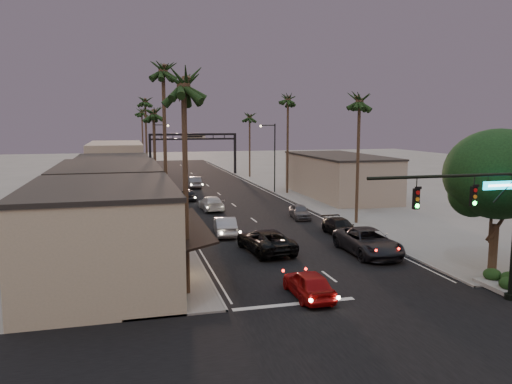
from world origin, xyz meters
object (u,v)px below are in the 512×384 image
palm_lb (163,66)px  palm_la (183,77)px  palm_ld (145,99)px  arch (193,143)px  palm_rb (288,96)px  oncoming_red (308,284)px  palm_ra (360,96)px  palm_far (142,110)px  palm_lc (153,110)px  palm_rc (250,114)px  curbside_black (341,227)px  oncoming_pickup (265,241)px  traffic_signal (485,205)px  streetlight_left (157,149)px  corner_tree (500,178)px  oncoming_silver (225,226)px  streetlight_right (273,152)px  curbside_near (368,242)px

palm_lb → palm_la: bearing=-90.0°
palm_ld → arch: bearing=60.2°
palm_rb → palm_lb: bearing=-128.0°
palm_ld → oncoming_red: (6.13, -48.00, -11.67)m
palm_ra → palm_far: bearing=107.4°
palm_ra → oncoming_red: size_ratio=3.03×
oncoming_red → palm_far: bearing=-85.4°
palm_lb → palm_lc: size_ratio=1.25×
palm_rc → curbside_black: bearing=-94.4°
arch → oncoming_pickup: 53.72m
arch → palm_rb: bearing=-71.7°
traffic_signal → streetlight_left: bearing=103.1°
corner_tree → palm_la: 18.95m
traffic_signal → palm_lc: 35.46m
palm_la → palm_rb: palm_rb is taller
palm_ld → palm_lc: bearing=-90.0°
palm_rb → oncoming_red: size_ratio=3.26×
palm_la → traffic_signal: bearing=-19.3°
arch → curbside_black: arch is taller
palm_ra → oncoming_silver: (-12.46, -1.48, -10.68)m
palm_lc → palm_rb: (17.20, 8.00, 1.95)m
palm_lb → palm_rc: (17.20, 42.00, -2.92)m
curbside_black → palm_rc: bearing=86.1°
arch → streetlight_right: bearing=-74.5°
streetlight_left → oncoming_pickup: 41.99m
palm_rc → palm_ra: bearing=-90.0°
palm_lb → palm_far: palm_lb is taller
arch → palm_rc: bearing=-34.9°
palm_rb → oncoming_red: bearing=-106.7°
palm_far → streetlight_right: bearing=-65.2°
palm_lc → oncoming_pickup: palm_lc is taller
traffic_signal → palm_ra: bearing=81.7°
palm_la → palm_rb: bearing=63.8°
oncoming_red → palm_lc: bearing=-78.2°
streetlight_right → corner_tree: bearing=-86.1°
streetlight_right → palm_ld: 19.78m
traffic_signal → palm_ld: (-14.29, 51.00, 7.33)m
traffic_signal → palm_lc: palm_lc is taller
corner_tree → curbside_black: bearing=108.6°
corner_tree → palm_lb: (-18.08, 14.55, 7.41)m
corner_tree → palm_ra: palm_ra is taller
arch → palm_ra: palm_ra is taller
palm_la → palm_far: bearing=89.8°
curbside_near → traffic_signal: bearing=-83.7°
curbside_near → arch: bearing=95.1°
streetlight_right → palm_lb: palm_lb is taller
palm_la → curbside_black: palm_la is taller
palm_la → palm_ra: size_ratio=1.00×
palm_lc → curbside_near: (13.25, -21.91, -9.58)m
palm_ra → oncoming_red: 22.94m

